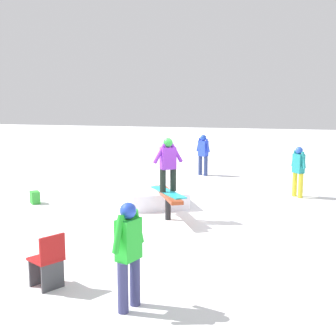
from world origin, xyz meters
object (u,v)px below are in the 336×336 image
Objects in this scene: bystander_teal at (298,169)px; folding_chair at (48,262)px; bystander_blue at (203,153)px; backpack_on_snow at (35,197)px; rail_feature at (168,197)px; main_rider_on_rail at (168,166)px; bystander_green at (129,250)px.

bystander_teal is 1.69× the size of folding_chair.
bystander_blue reaches higher than backpack_on_snow.
rail_feature is at bearing -81.71° from bystander_teal.
backpack_on_snow is (-0.77, -3.96, -1.14)m from main_rider_on_rail.
bystander_teal is at bearing 110.43° from rail_feature.
rail_feature is 5.44× the size of backpack_on_snow.
bystander_blue is 0.98× the size of bystander_green.
bystander_green is 4.54× the size of backpack_on_snow.
main_rider_on_rail reaches higher than bystander_green.
bystander_green is (11.01, 0.73, 0.02)m from bystander_blue.
bystander_blue reaches higher than rail_feature.
bystander_green is at bearing 105.04° from folding_chair.
bystander_teal is at bearing 99.34° from main_rider_on_rail.
folding_chair is at bearing 117.98° from bystander_blue.
folding_chair reaches higher than rail_feature.
bystander_blue is at bearing -157.18° from bystander_green.
main_rider_on_rail is 1.55× the size of folding_chair.
main_rider_on_rail is 0.89× the size of bystander_green.
rail_feature is 4.06m from backpack_on_snow.
bystander_green is at bearing -2.86° from backpack_on_snow.
main_rider_on_rail is at bearing -161.53° from folding_chair.
folding_chair is at bearing -66.14° from bystander_teal.
backpack_on_snow is (-5.09, -3.06, -0.24)m from folding_chair.
folding_chair is at bearing -11.32° from backpack_on_snow.
bystander_teal is (-3.30, 3.12, 0.28)m from rail_feature.
bystander_teal reaches higher than folding_chair.
rail_feature is 2.10× the size of folding_chair.
backpack_on_snow is (-0.77, -3.96, -0.38)m from rail_feature.
rail_feature is 1.20× the size of bystander_green.
bystander_blue is 4.44× the size of backpack_on_snow.
bystander_teal is 0.96× the size of bystander_green.
main_rider_on_rail is at bearing 36.62° from backpack_on_snow.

